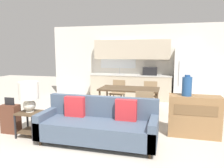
{
  "coord_description": "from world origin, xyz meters",
  "views": [
    {
      "loc": [
        1.36,
        -3.55,
        1.73
      ],
      "look_at": [
        0.03,
        1.5,
        0.95
      ],
      "focal_mm": 35.0,
      "sensor_mm": 36.0,
      "label": 1
    }
  ],
  "objects": [
    {
      "name": "dining_table",
      "position": [
        0.34,
        2.16,
        0.69
      ],
      "size": [
        1.57,
        0.82,
        0.75
      ],
      "color": "brown",
      "rests_on": "ground_plane"
    },
    {
      "name": "dining_chair_far_right",
      "position": [
        0.83,
        2.9,
        0.49
      ],
      "size": [
        0.45,
        0.45,
        0.84
      ],
      "rotation": [
        0.0,
        0.0,
        0.06
      ],
      "color": "#997A56",
      "rests_on": "ground_plane"
    },
    {
      "name": "wall_back",
      "position": [
        -0.01,
        4.63,
        1.36
      ],
      "size": [
        6.4,
        0.07,
        2.7
      ],
      "color": "silver",
      "rests_on": "ground_plane"
    },
    {
      "name": "couch",
      "position": [
        0.09,
        0.25,
        0.34
      ],
      "size": [
        2.22,
        0.8,
        0.85
      ],
      "color": "#3D2D1E",
      "rests_on": "ground_plane"
    },
    {
      "name": "side_table",
      "position": [
        -1.37,
        0.18,
        0.34
      ],
      "size": [
        0.43,
        0.43,
        0.51
      ],
      "color": "brown",
      "rests_on": "ground_plane"
    },
    {
      "name": "suitcase",
      "position": [
        -1.88,
        0.25,
        0.31
      ],
      "size": [
        0.37,
        0.22,
        0.77
      ],
      "color": "brown",
      "rests_on": "ground_plane"
    },
    {
      "name": "credenza",
      "position": [
        1.88,
        1.04,
        0.42
      ],
      "size": [
        1.01,
        0.39,
        0.85
      ],
      "color": "olive",
      "rests_on": "ground_plane"
    },
    {
      "name": "vase",
      "position": [
        1.71,
        1.0,
        1.05
      ],
      "size": [
        0.19,
        0.19,
        0.42
      ],
      "color": "#234C84",
      "rests_on": "credenza"
    },
    {
      "name": "dining_chair_near_right",
      "position": [
        0.84,
        1.39,
        0.49
      ],
      "size": [
        0.42,
        0.42,
        0.84
      ],
      "rotation": [
        0.0,
        0.0,
        3.15
      ],
      "color": "#997A56",
      "rests_on": "ground_plane"
    },
    {
      "name": "ground_plane",
      "position": [
        0.0,
        0.0,
        0.0
      ],
      "size": [
        20.0,
        20.0,
        0.0
      ],
      "primitive_type": "plane",
      "color": "beige"
    },
    {
      "name": "refrigerator",
      "position": [
        1.91,
        4.25,
        0.91
      ],
      "size": [
        0.78,
        0.69,
        1.83
      ],
      "color": "white",
      "rests_on": "ground_plane"
    },
    {
      "name": "kitchen_counter",
      "position": [
        0.01,
        4.33,
        0.84
      ],
      "size": [
        2.94,
        0.65,
        2.15
      ],
      "color": "beige",
      "rests_on": "ground_plane"
    },
    {
      "name": "table_lamp",
      "position": [
        -1.36,
        0.19,
        0.89
      ],
      "size": [
        0.39,
        0.39,
        0.62
      ],
      "color": "silver",
      "rests_on": "side_table"
    },
    {
      "name": "dining_chair_far_left",
      "position": [
        -0.17,
        2.95,
        0.49
      ],
      "size": [
        0.44,
        0.44,
        0.84
      ],
      "rotation": [
        0.0,
        0.0,
        -0.05
      ],
      "color": "#997A56",
      "rests_on": "ground_plane"
    }
  ]
}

